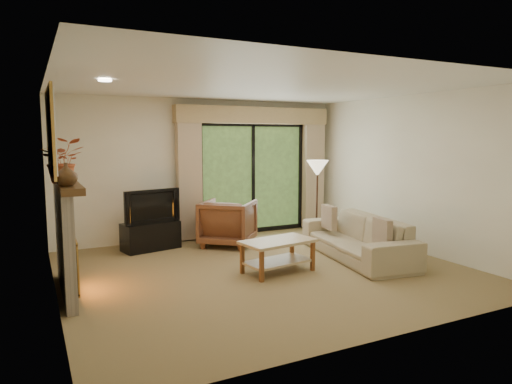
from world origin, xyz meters
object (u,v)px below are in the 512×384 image
sofa (357,237)px  coffee_table (278,256)px  armchair (228,223)px  media_console (151,236)px

sofa → coffee_table: (-1.49, -0.11, -0.10)m
armchair → media_console: bearing=27.5°
armchair → coffee_table: 1.82m
armchair → coffee_table: bearing=130.4°
armchair → sofa: size_ratio=0.39×
media_console → coffee_table: 2.47m
media_console → coffee_table: (1.29, -2.11, -0.00)m
sofa → coffee_table: 1.50m
media_console → sofa: (2.78, -2.00, 0.09)m
media_console → sofa: sofa is taller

